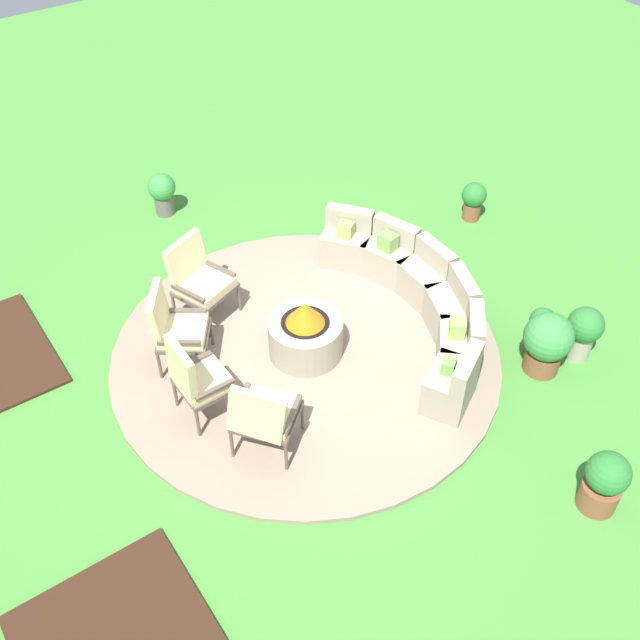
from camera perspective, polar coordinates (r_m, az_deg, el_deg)
ground_plane at (r=8.73m, az=-1.08°, el=-2.66°), size 24.00×24.00×0.00m
patio_circle at (r=8.71m, az=-1.09°, el=-2.52°), size 4.49×4.49×0.06m
fire_pit at (r=8.48m, az=-1.11°, el=-1.02°), size 0.85×0.85×0.74m
curved_stone_bench at (r=8.97m, az=7.49°, el=1.64°), size 3.30×1.49×0.75m
lounge_chair_front_left at (r=8.93m, az=-9.24°, el=3.19°), size 0.77×0.77×1.02m
lounge_chair_front_right at (r=8.35m, az=-11.00°, el=-0.44°), size 0.78×0.79×1.04m
lounge_chair_back_left at (r=7.74m, az=-9.45°, el=-4.34°), size 0.56×0.53×1.10m
lounge_chair_back_right at (r=7.38m, az=-4.34°, el=-7.17°), size 0.83×0.85×1.01m
potted_plant_0 at (r=7.63m, az=20.84°, el=-11.40°), size 0.42×0.42×0.72m
potted_plant_1 at (r=10.92m, az=-11.90°, el=9.54°), size 0.39×0.39×0.63m
potted_plant_2 at (r=8.99m, az=16.47°, el=-0.48°), size 0.31×0.31×0.55m
potted_plant_3 at (r=8.64m, az=16.91°, el=-1.58°), size 0.55×0.55×0.78m
potted_plant_4 at (r=10.83m, az=11.59°, el=9.00°), size 0.35×0.35×0.57m
potted_plant_5 at (r=8.95m, az=19.44°, el=-0.73°), size 0.42×0.42×0.69m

